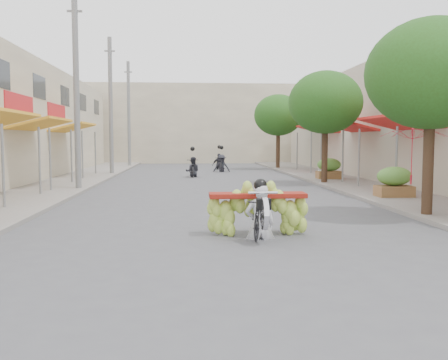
# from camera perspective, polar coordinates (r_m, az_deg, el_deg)

# --- Properties ---
(ground) EXTENTS (120.00, 120.00, 0.00)m
(ground) POSITION_cam_1_polar(r_m,az_deg,el_deg) (9.01, 1.90, -8.80)
(ground) COLOR #505055
(ground) RESTS_ON ground
(sidewalk_left) EXTENTS (4.00, 60.00, 0.12)m
(sidewalk_left) POSITION_cam_1_polar(r_m,az_deg,el_deg) (24.56, -18.46, -0.35)
(sidewalk_left) COLOR gray
(sidewalk_left) RESTS_ON ground
(sidewalk_right) EXTENTS (4.00, 60.00, 0.12)m
(sidewalk_right) POSITION_cam_1_polar(r_m,az_deg,el_deg) (25.08, 14.28, -0.15)
(sidewalk_right) COLOR gray
(sidewalk_right) RESTS_ON ground
(far_building) EXTENTS (20.00, 6.00, 7.00)m
(far_building) POSITION_cam_1_polar(r_m,az_deg,el_deg) (46.74, -3.04, 6.36)
(far_building) COLOR beige
(far_building) RESTS_ON ground
(utility_pole_mid) EXTENTS (0.60, 0.24, 8.00)m
(utility_pole_mid) POSITION_cam_1_polar(r_m,az_deg,el_deg) (21.28, -16.51, 9.67)
(utility_pole_mid) COLOR slate
(utility_pole_mid) RESTS_ON ground
(utility_pole_far) EXTENTS (0.60, 0.24, 8.00)m
(utility_pole_far) POSITION_cam_1_polar(r_m,az_deg,el_deg) (30.11, -12.82, 8.21)
(utility_pole_far) COLOR slate
(utility_pole_far) RESTS_ON ground
(utility_pole_back) EXTENTS (0.60, 0.24, 8.00)m
(utility_pole_back) POSITION_cam_1_polar(r_m,az_deg,el_deg) (39.02, -10.83, 7.40)
(utility_pole_back) COLOR slate
(utility_pole_back) RESTS_ON ground
(street_tree_near) EXTENTS (3.40, 3.40, 5.25)m
(street_tree_near) POSITION_cam_1_polar(r_m,az_deg,el_deg) (14.30, 22.59, 11.08)
(street_tree_near) COLOR #3A2719
(street_tree_near) RESTS_ON ground
(street_tree_mid) EXTENTS (3.40, 3.40, 5.25)m
(street_tree_mid) POSITION_cam_1_polar(r_m,az_deg,el_deg) (23.64, 11.52, 8.65)
(street_tree_mid) COLOR #3A2719
(street_tree_mid) RESTS_ON ground
(street_tree_far) EXTENTS (3.40, 3.40, 5.25)m
(street_tree_far) POSITION_cam_1_polar(r_m,az_deg,el_deg) (35.32, 6.22, 7.36)
(street_tree_far) COLOR #3A2719
(street_tree_far) RESTS_ON ground
(produce_crate_mid) EXTENTS (1.20, 0.88, 1.16)m
(produce_crate_mid) POSITION_cam_1_polar(r_m,az_deg,el_deg) (18.22, 18.89, 0.05)
(produce_crate_mid) COLOR brown
(produce_crate_mid) RESTS_ON ground
(produce_crate_far) EXTENTS (1.20, 0.88, 1.16)m
(produce_crate_far) POSITION_cam_1_polar(r_m,az_deg,el_deg) (25.76, 11.92, 1.47)
(produce_crate_far) COLOR brown
(produce_crate_far) RESTS_ON ground
(banana_motorbike) EXTENTS (2.20, 1.75, 2.15)m
(banana_motorbike) POSITION_cam_1_polar(r_m,az_deg,el_deg) (10.75, 3.99, -2.69)
(banana_motorbike) COLOR black
(banana_motorbike) RESTS_ON ground
(market_umbrella) EXTENTS (2.56, 2.56, 1.88)m
(market_umbrella) POSITION_cam_1_polar(r_m,az_deg,el_deg) (16.94, 20.80, 5.86)
(market_umbrella) COLOR red
(market_umbrella) RESTS_ON ground
(pedestrian) EXTENTS (1.06, 0.88, 1.86)m
(pedestrian) POSITION_cam_1_polar(r_m,az_deg,el_deg) (26.03, 11.21, 2.26)
(pedestrian) COLOR white
(pedestrian) RESTS_ON ground
(bg_motorbike_a) EXTENTS (0.80, 1.71, 1.95)m
(bg_motorbike_a) POSITION_cam_1_polar(r_m,az_deg,el_deg) (27.95, -3.61, 1.84)
(bg_motorbike_a) COLOR black
(bg_motorbike_a) RESTS_ON ground
(bg_motorbike_b) EXTENTS (1.11, 1.77, 1.95)m
(bg_motorbike_b) POSITION_cam_1_polar(r_m,az_deg,el_deg) (32.33, -0.28, 2.43)
(bg_motorbike_b) COLOR black
(bg_motorbike_b) RESTS_ON ground
(bg_motorbike_c) EXTENTS (0.98, 1.47, 1.95)m
(bg_motorbike_c) POSITION_cam_1_polar(r_m,az_deg,el_deg) (34.96, -0.55, 2.57)
(bg_motorbike_c) COLOR black
(bg_motorbike_c) RESTS_ON ground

